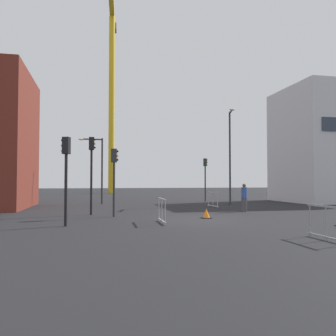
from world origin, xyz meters
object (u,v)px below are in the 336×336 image
(construction_crane, at_px, (112,75))
(traffic_light_median, at_px, (66,166))
(pedestrian_walking, at_px, (244,195))
(traffic_light_far, at_px, (205,172))
(traffic_light_crosswalk, at_px, (92,163))
(streetlamp_short, at_px, (98,163))
(traffic_light_near, at_px, (114,171))
(streetlamp_tall, at_px, (230,150))
(traffic_cone_striped, at_px, (206,214))

(construction_crane, relative_size, traffic_light_median, 7.86)
(traffic_light_median, distance_m, pedestrian_walking, 11.32)
(traffic_light_far, xyz_separation_m, traffic_light_median, (-11.01, -15.75, -0.16))
(construction_crane, relative_size, traffic_light_crosswalk, 6.74)
(streetlamp_short, relative_size, traffic_light_near, 1.52)
(traffic_light_crosswalk, bearing_deg, traffic_light_median, -101.69)
(traffic_light_median, bearing_deg, traffic_light_near, 57.75)
(traffic_light_near, xyz_separation_m, traffic_light_crosswalk, (-1.15, 1.39, 0.46))
(traffic_light_far, bearing_deg, streetlamp_tall, -85.10)
(streetlamp_short, bearing_deg, streetlamp_tall, -18.86)
(construction_crane, xyz_separation_m, traffic_light_crosswalk, (-2.69, -35.17, -15.46))
(traffic_cone_striped, bearing_deg, traffic_light_median, -164.49)
(streetlamp_tall, distance_m, pedestrian_walking, 6.77)
(streetlamp_short, distance_m, traffic_light_median, 14.27)
(streetlamp_short, xyz_separation_m, traffic_cone_striped, (5.15, -12.34, -3.07))
(traffic_light_near, distance_m, traffic_light_far, 15.21)
(construction_crane, bearing_deg, streetlamp_short, -94.93)
(traffic_cone_striped, bearing_deg, construction_crane, 94.38)
(construction_crane, bearing_deg, traffic_light_near, -92.40)
(traffic_light_median, xyz_separation_m, traffic_light_crosswalk, (0.99, 4.79, 0.37))
(traffic_light_far, bearing_deg, traffic_light_crosswalk, -132.44)
(traffic_light_far, height_order, traffic_light_median, traffic_light_far)
(traffic_light_median, bearing_deg, traffic_light_far, 55.04)
(pedestrian_walking, xyz_separation_m, traffic_cone_striped, (-3.43, -3.19, -0.76))
(traffic_cone_striped, bearing_deg, pedestrian_walking, 42.95)
(streetlamp_tall, bearing_deg, traffic_light_near, -141.62)
(construction_crane, xyz_separation_m, traffic_light_near, (-1.54, -36.57, -15.92))
(streetlamp_tall, bearing_deg, traffic_light_far, 94.90)
(streetlamp_tall, bearing_deg, traffic_cone_striped, -118.47)
(construction_crane, distance_m, traffic_cone_striped, 42.30)
(pedestrian_walking, relative_size, traffic_cone_striped, 3.52)
(traffic_light_far, bearing_deg, pedestrian_walking, -95.25)
(streetlamp_tall, relative_size, traffic_light_far, 1.86)
(traffic_light_near, bearing_deg, traffic_cone_striped, -19.35)
(traffic_cone_striped, bearing_deg, streetlamp_tall, 61.53)
(pedestrian_walking, bearing_deg, traffic_cone_striped, -137.05)
(construction_crane, distance_m, traffic_light_median, 43.14)
(construction_crane, xyz_separation_m, pedestrian_walking, (6.35, -34.94, -17.32))
(construction_crane, bearing_deg, traffic_light_median, -95.26)
(construction_crane, height_order, pedestrian_walking, construction_crane)
(streetlamp_short, height_order, traffic_light_median, streetlamp_short)
(streetlamp_tall, height_order, streetlamp_short, streetlamp_tall)
(streetlamp_tall, bearing_deg, traffic_light_median, -136.76)
(traffic_light_far, distance_m, traffic_light_crosswalk, 14.86)
(construction_crane, distance_m, pedestrian_walking, 39.51)
(streetlamp_short, xyz_separation_m, traffic_light_near, (0.69, -10.78, -0.90))
(construction_crane, height_order, traffic_light_median, construction_crane)
(pedestrian_walking, bearing_deg, traffic_light_crosswalk, -178.51)
(streetlamp_short, relative_size, traffic_light_median, 1.46)
(streetlamp_tall, relative_size, traffic_light_crosswalk, 1.71)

